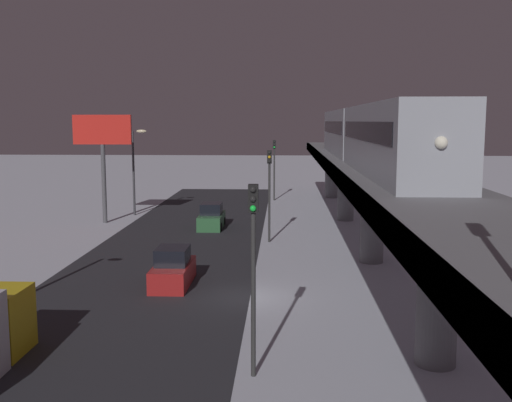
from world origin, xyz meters
TOP-DOWN VIEW (x-y plane):
  - ground_plane at (0.00, 0.00)m, footprint 240.00×240.00m
  - avenue_asphalt at (5.04, 0.00)m, footprint 11.00×91.78m
  - elevated_railway at (-7.22, -0.00)m, footprint 5.00×91.78m
  - subway_train at (-7.32, -11.02)m, footprint 2.94×36.87m
  - sedan_green at (3.64, -18.82)m, footprint 1.91×4.38m
  - sedan_red at (3.64, -2.07)m, footprint 1.80×4.18m
  - traffic_light_near at (-1.06, 8.91)m, footprint 0.32×0.44m
  - traffic_light_mid at (-1.06, -13.36)m, footprint 0.32×0.44m
  - traffic_light_far at (-1.06, -35.63)m, footprint 0.32×0.44m
  - commercial_billboard at (12.77, -20.76)m, footprint 4.80×0.36m
  - street_lamp_far at (11.12, -25.00)m, footprint 1.35×0.44m

SIDE VIEW (x-z plane):
  - ground_plane at x=0.00m, z-range 0.00..0.00m
  - avenue_asphalt at x=5.04m, z-range 0.00..0.01m
  - sedan_green at x=3.64m, z-range -0.20..1.77m
  - sedan_red at x=3.64m, z-range -0.19..1.78m
  - traffic_light_near at x=-1.06m, z-range 1.00..7.40m
  - traffic_light_mid at x=-1.06m, z-range 1.00..7.40m
  - traffic_light_far at x=-1.06m, z-range 1.00..7.40m
  - street_lamp_far at x=11.12m, z-range 0.99..8.64m
  - elevated_railway at x=-7.22m, z-range 2.12..7.92m
  - commercial_billboard at x=12.77m, z-range 2.38..11.28m
  - subway_train at x=-7.32m, z-range 5.89..9.29m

